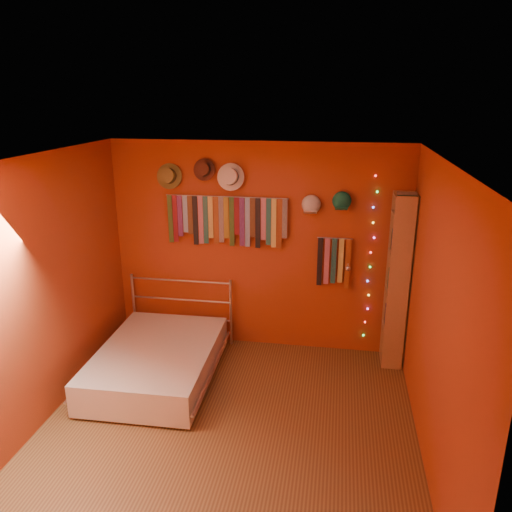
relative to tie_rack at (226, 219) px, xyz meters
The scene contains 16 objects.
ground 2.36m from the tie_rack, 77.97° to the right, with size 3.50×3.50×0.00m, color brown.
back_wall 0.51m from the tie_rack, 10.25° to the left, with size 3.50×0.02×2.50m, color maroon.
right_wall 2.72m from the tie_rack, 38.62° to the right, with size 0.02×3.50×2.50m, color maroon.
left_wall 2.21m from the tie_rack, 129.54° to the right, with size 0.02×3.50×2.50m, color maroon.
ceiling 1.94m from the tie_rack, 77.97° to the right, with size 3.50×3.50×0.02m, color white.
tie_rack is the anchor object (origin of this frame).
small_tie_rack 1.34m from the tie_rack, ahead, with size 0.40×0.03×0.60m.
fedora_olive 0.83m from the tie_rack, behind, with size 0.30×0.16×0.30m.
fedora_brown 0.62m from the tie_rack, behind, with size 0.25×0.14×0.25m.
fedora_white 0.50m from the tie_rack, 30.67° to the right, with size 0.31×0.17×0.31m.
cap_white 1.00m from the tie_rack, ahead, with size 0.20×0.25×0.20m.
cap_green 1.34m from the tie_rack, ahead, with size 0.20×0.24×0.20m.
fairy_lights 1.73m from the tie_rack, ahead, with size 0.06×0.02×1.95m.
reading_lamp 1.51m from the tie_rack, ahead, with size 0.06×0.27×0.08m.
bookshelf 2.11m from the tie_rack, ahead, with size 0.25×0.34×2.00m.
bed 1.79m from the tie_rack, 122.24° to the right, with size 1.32×1.79×0.86m.
Camera 1 is at (0.92, -3.84, 3.00)m, focal length 35.00 mm.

